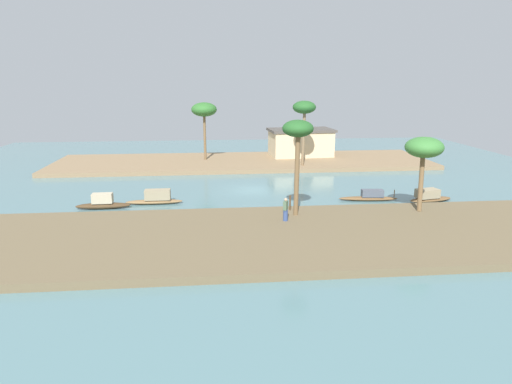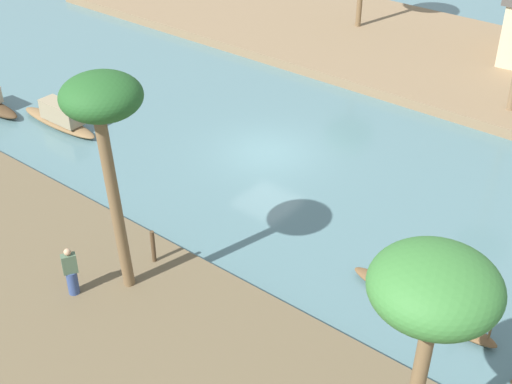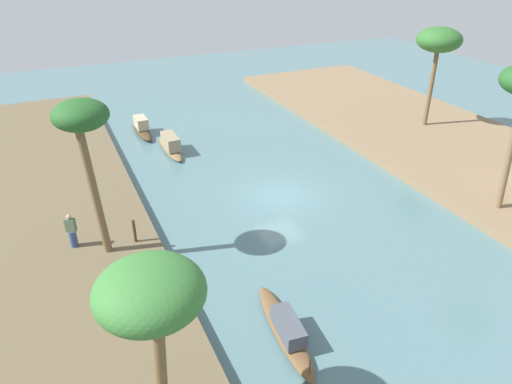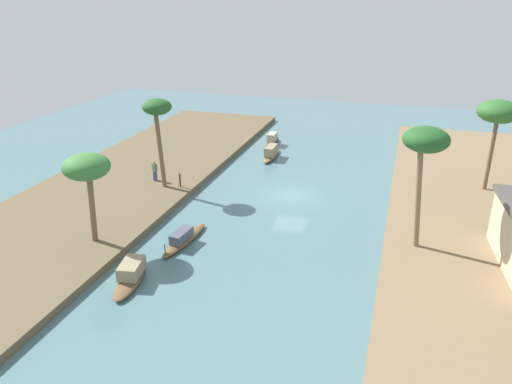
# 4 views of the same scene
# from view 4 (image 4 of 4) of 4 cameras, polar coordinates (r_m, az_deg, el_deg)

# --- Properties ---
(river_water) EXTENTS (73.48, 73.48, 0.00)m
(river_water) POSITION_cam_4_polar(r_m,az_deg,el_deg) (38.80, 4.08, -0.41)
(river_water) COLOR slate
(river_water) RESTS_ON ground
(riverbank_left) EXTENTS (46.02, 12.43, 0.49)m
(riverbank_left) POSITION_cam_4_polar(r_m,az_deg,el_deg) (43.64, -13.73, 1.95)
(riverbank_left) COLOR brown
(riverbank_left) RESTS_ON ground
(riverbank_right) EXTENTS (46.02, 12.43, 0.49)m
(riverbank_right) POSITION_cam_4_polar(r_m,az_deg,el_deg) (38.33, 24.49, -2.38)
(riverbank_right) COLOR #846B4C
(riverbank_right) RESTS_ON ground
(sampan_midstream) EXTENTS (4.77, 0.95, 1.25)m
(sampan_midstream) POSITION_cam_4_polar(r_m,az_deg,el_deg) (47.44, 1.80, 4.54)
(sampan_midstream) COLOR brown
(sampan_midstream) RESTS_ON river_water
(sampan_near_left_bank) EXTENTS (5.15, 1.39, 0.97)m
(sampan_near_left_bank) POSITION_cam_4_polar(r_m,az_deg,el_deg) (31.72, -8.41, -5.36)
(sampan_near_left_bank) COLOR brown
(sampan_near_left_bank) RESTS_ON river_water
(sampan_open_hull) EXTENTS (4.40, 1.02, 1.28)m
(sampan_open_hull) POSITION_cam_4_polar(r_m,az_deg,el_deg) (51.52, 1.90, 5.95)
(sampan_open_hull) COLOR #47331E
(sampan_open_hull) RESTS_ON river_water
(sampan_with_tall_canopy) EXTENTS (4.15, 1.92, 1.12)m
(sampan_with_tall_canopy) POSITION_cam_4_polar(r_m,az_deg,el_deg) (28.29, -14.35, -9.30)
(sampan_with_tall_canopy) COLOR brown
(sampan_with_tall_canopy) RESTS_ON river_water
(person_on_near_bank) EXTENTS (0.46, 0.50, 1.66)m
(person_on_near_bank) POSITION_cam_4_polar(r_m,az_deg,el_deg) (41.05, -11.68, 2.33)
(person_on_near_bank) COLOR #33477A
(person_on_near_bank) RESTS_ON riverbank_left
(mooring_post) EXTENTS (0.14, 0.14, 1.16)m
(mooring_post) POSITION_cam_4_polar(r_m,az_deg,el_deg) (39.31, -8.82, 1.36)
(mooring_post) COLOR #4C3823
(mooring_post) RESTS_ON riverbank_left
(palm_tree_left_near) EXTENTS (2.22, 2.22, 7.02)m
(palm_tree_left_near) POSITION_cam_4_polar(r_m,az_deg,el_deg) (38.20, -11.40, 9.14)
(palm_tree_left_near) COLOR brown
(palm_tree_left_near) RESTS_ON riverbank_left
(palm_tree_left_far) EXTENTS (2.80, 2.80, 5.66)m
(palm_tree_left_far) POSITION_cam_4_polar(r_m,az_deg,el_deg) (30.60, -19.07, 2.59)
(palm_tree_left_far) COLOR brown
(palm_tree_left_far) RESTS_ON riverbank_left
(palm_tree_right_tall) EXTENTS (2.64, 2.64, 7.44)m
(palm_tree_right_tall) POSITION_cam_4_polar(r_m,az_deg,el_deg) (29.43, 19.11, 5.36)
(palm_tree_right_tall) COLOR #7F6647
(palm_tree_right_tall) RESTS_ON riverbank_right
(palm_tree_right_short) EXTENTS (3.12, 3.12, 7.05)m
(palm_tree_right_short) POSITION_cam_4_polar(r_m,az_deg,el_deg) (41.04, 26.35, 8.24)
(palm_tree_right_short) COLOR brown
(palm_tree_right_short) RESTS_ON riverbank_right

